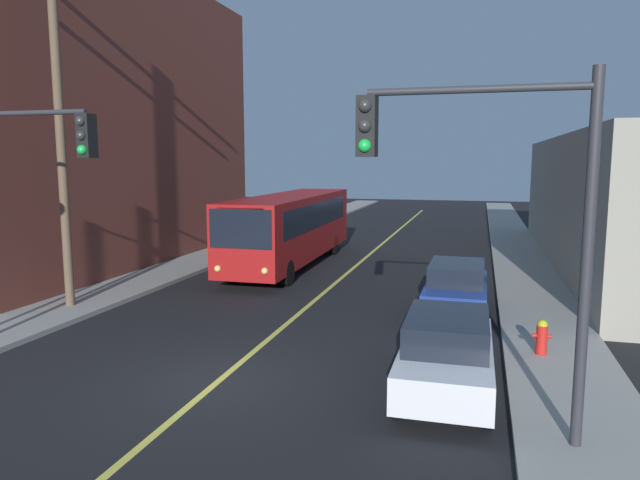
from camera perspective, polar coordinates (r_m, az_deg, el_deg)
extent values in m
plane|color=black|center=(13.01, -10.05, -13.63)|extent=(120.00, 120.00, 0.00)
cube|color=gray|center=(24.82, -15.25, -3.26)|extent=(2.50, 90.00, 0.15)
cube|color=gray|center=(21.49, 20.39, -5.18)|extent=(2.50, 90.00, 0.15)
cube|color=#D8CC4C|center=(26.85, 3.86, -2.32)|extent=(0.16, 60.00, 0.01)
cube|color=brown|center=(29.93, -23.90, 10.66)|extent=(10.00, 19.02, 13.10)
cube|color=black|center=(27.21, -15.21, 0.95)|extent=(0.06, 13.31, 1.30)
cube|color=black|center=(27.03, -15.46, 7.70)|extent=(0.06, 13.31, 1.30)
cube|color=black|center=(27.22, -15.71, 14.45)|extent=(0.06, 13.31, 1.30)
cube|color=black|center=(27.79, -15.97, 21.01)|extent=(0.06, 13.31, 1.30)
cube|color=black|center=(28.83, 21.85, 1.04)|extent=(0.06, 17.10, 1.30)
cube|color=maroon|center=(26.11, -2.83, 1.44)|extent=(2.74, 12.04, 2.75)
cube|color=black|center=(20.46, -7.86, 1.08)|extent=(2.35, 0.12, 1.40)
cube|color=black|center=(31.79, 0.39, 3.72)|extent=(2.30, 0.12, 1.10)
cube|color=black|center=(26.46, -5.44, 2.64)|extent=(0.22, 10.20, 1.10)
cube|color=black|center=(25.71, -0.17, 2.52)|extent=(0.22, 10.20, 1.10)
cube|color=orange|center=(20.41, -7.88, 2.75)|extent=(1.79, 0.09, 0.30)
sphere|color=#F9D872|center=(21.00, -10.08, -2.80)|extent=(0.24, 0.24, 0.24)
sphere|color=#F9D872|center=(20.33, -5.49, -3.07)|extent=(0.24, 0.24, 0.24)
cylinder|color=black|center=(22.80, -8.68, -2.95)|extent=(0.32, 1.00, 1.00)
cylinder|color=black|center=(22.02, -3.28, -3.26)|extent=(0.32, 1.00, 1.00)
cylinder|color=black|center=(29.93, -2.87, -0.30)|extent=(0.32, 1.00, 1.00)
cylinder|color=black|center=(29.34, 1.33, -0.46)|extent=(0.32, 1.00, 1.00)
cube|color=silver|center=(12.39, 12.39, -11.50)|extent=(1.83, 4.41, 0.70)
cube|color=black|center=(12.19, 12.48, -8.62)|extent=(1.64, 2.47, 0.60)
cylinder|color=black|center=(11.18, 7.68, -15.49)|extent=(0.22, 0.64, 0.64)
cylinder|color=black|center=(11.12, 16.21, -15.89)|extent=(0.22, 0.64, 0.64)
cylinder|color=black|center=(13.97, 9.32, -10.69)|extent=(0.22, 0.64, 0.64)
cylinder|color=black|center=(13.92, 16.01, -10.97)|extent=(0.22, 0.64, 0.64)
cube|color=navy|center=(18.42, 13.31, -5.12)|extent=(1.84, 4.41, 0.70)
cube|color=black|center=(18.29, 13.37, -3.13)|extent=(1.64, 2.48, 0.60)
cylinder|color=black|center=(17.11, 10.33, -7.24)|extent=(0.23, 0.64, 0.64)
cylinder|color=black|center=(17.04, 15.73, -7.48)|extent=(0.23, 0.64, 0.64)
cylinder|color=black|center=(20.01, 11.19, -5.06)|extent=(0.23, 0.64, 0.64)
cylinder|color=black|center=(19.95, 15.79, -5.24)|extent=(0.23, 0.64, 0.64)
cylinder|color=brown|center=(19.74, -24.31, 10.22)|extent=(0.28, 0.28, 11.28)
cylinder|color=#2D2D33|center=(15.63, -27.34, 11.07)|extent=(3.50, 0.12, 0.12)
cube|color=black|center=(14.48, -22.04, 9.51)|extent=(0.32, 0.36, 1.00)
sphere|color=#2D2D2D|center=(14.35, -22.57, 10.79)|extent=(0.22, 0.22, 0.22)
sphere|color=#2D2D2D|center=(14.33, -22.51, 9.51)|extent=(0.22, 0.22, 0.22)
sphere|color=green|center=(14.32, -22.44, 8.23)|extent=(0.22, 0.22, 0.22)
cylinder|color=#2D2D33|center=(9.91, 24.84, -2.10)|extent=(0.18, 0.18, 6.00)
cylinder|color=#2D2D33|center=(9.71, 15.23, 14.16)|extent=(3.50, 0.12, 0.12)
cube|color=black|center=(9.84, 4.67, 11.10)|extent=(0.32, 0.36, 1.00)
sphere|color=#2D2D2D|center=(9.67, 4.48, 13.06)|extent=(0.22, 0.22, 0.22)
sphere|color=#2D2D2D|center=(9.65, 4.46, 11.17)|extent=(0.22, 0.22, 0.22)
sphere|color=green|center=(9.64, 4.44, 9.27)|extent=(0.22, 0.22, 0.22)
cylinder|color=red|center=(14.92, 21.04, -9.19)|extent=(0.26, 0.26, 0.70)
sphere|color=gold|center=(14.82, 21.11, -7.82)|extent=(0.24, 0.24, 0.24)
cylinder|color=red|center=(14.87, 20.44, -8.81)|extent=(0.12, 0.10, 0.10)
cylinder|color=red|center=(14.91, 21.68, -8.84)|extent=(0.12, 0.10, 0.10)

